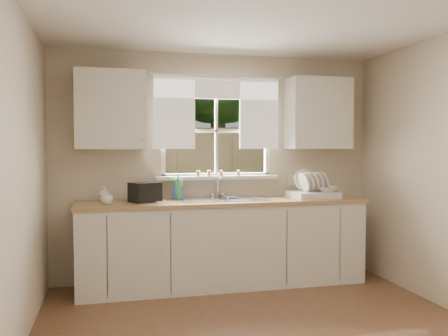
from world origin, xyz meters
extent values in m
cube|color=beige|center=(0.00, 2.00, 0.57)|extent=(3.60, 0.02, 1.15)
cube|color=beige|center=(0.00, 2.00, 2.33)|extent=(3.60, 0.02, 0.35)
cube|color=beige|center=(-1.20, 2.00, 1.65)|extent=(1.20, 0.02, 1.00)
cube|color=beige|center=(1.20, 2.00, 1.65)|extent=(1.20, 0.02, 1.00)
cube|color=beige|center=(-1.80, 0.00, 1.25)|extent=(0.02, 4.00, 2.50)
cube|color=silver|center=(0.00, 0.00, 2.50)|extent=(3.60, 4.00, 0.02)
cube|color=white|center=(0.00, 2.02, 1.15)|extent=(1.30, 0.06, 0.05)
cube|color=white|center=(0.00, 2.02, 2.15)|extent=(1.30, 0.06, 0.05)
cube|color=white|center=(-0.60, 2.02, 1.65)|extent=(0.05, 0.06, 1.05)
cube|color=white|center=(0.60, 2.02, 1.65)|extent=(0.05, 0.06, 1.05)
cube|color=white|center=(0.00, 2.02, 1.65)|extent=(0.03, 0.04, 1.00)
cube|color=white|center=(0.00, 2.02, 1.65)|extent=(1.20, 0.04, 0.03)
cube|color=white|center=(0.00, 1.96, 1.13)|extent=(1.38, 0.14, 0.04)
cylinder|color=white|center=(0.00, 1.94, 2.25)|extent=(1.50, 0.02, 0.02)
cube|color=white|center=(-0.48, 1.95, 1.85)|extent=(0.45, 0.02, 0.80)
cube|color=white|center=(0.48, 1.95, 1.85)|extent=(0.45, 0.02, 0.80)
cube|color=white|center=(0.00, 1.95, 2.10)|extent=(1.40, 0.02, 0.20)
cube|color=silver|center=(0.00, 1.68, 0.43)|extent=(3.00, 0.62, 0.87)
cube|color=#A68453|center=(0.00, 1.68, 0.89)|extent=(3.04, 0.65, 0.04)
cube|color=silver|center=(-1.15, 1.82, 1.85)|extent=(0.70, 0.33, 0.80)
cube|color=silver|center=(1.15, 1.82, 1.85)|extent=(0.70, 0.33, 0.80)
cube|color=beige|center=(0.88, 1.99, 1.08)|extent=(0.08, 0.01, 0.12)
cylinder|color=brown|center=(0.24, 1.94, 1.18)|extent=(0.04, 0.04, 0.06)
cylinder|color=brown|center=(0.04, 1.94, 1.18)|extent=(0.04, 0.04, 0.06)
cylinder|color=brown|center=(-0.22, 1.94, 1.18)|extent=(0.04, 0.04, 0.06)
cylinder|color=brown|center=(-0.10, 1.94, 1.18)|extent=(0.04, 0.04, 0.06)
cube|color=#335421|center=(0.00, 7.00, -0.02)|extent=(20.00, 10.00, 0.02)
cube|color=#9F8358|center=(0.00, 5.00, 0.90)|extent=(8.00, 0.10, 1.80)
cube|color=maroon|center=(-1.20, 8.50, 1.10)|extent=(3.00, 3.00, 2.20)
cube|color=black|center=(-1.20, 8.50, 2.35)|extent=(3.20, 3.20, 0.30)
cylinder|color=#423021|center=(1.40, 8.00, 1.60)|extent=(0.36, 0.36, 3.20)
sphere|color=#214716|center=(1.40, 8.00, 4.00)|extent=(4.00, 4.00, 4.00)
sphere|color=#214716|center=(0.30, 9.50, 4.50)|extent=(3.20, 3.20, 3.20)
cube|color=#B7B7BC|center=(0.00, 1.71, 0.83)|extent=(0.84, 0.46, 0.18)
cube|color=#B7B7BC|center=(0.00, 1.71, 0.92)|extent=(0.88, 0.50, 0.01)
cube|color=#B7B7BC|center=(0.00, 1.71, 0.89)|extent=(0.02, 0.41, 0.14)
cylinder|color=silver|center=(0.00, 1.96, 1.02)|extent=(0.03, 0.03, 0.22)
cylinder|color=silver|center=(0.00, 1.88, 1.13)|extent=(0.02, 0.18, 0.02)
sphere|color=silver|center=(-0.06, 1.96, 0.94)|extent=(0.05, 0.05, 0.05)
sphere|color=silver|center=(0.06, 1.96, 0.94)|extent=(0.05, 0.05, 0.05)
cube|color=silver|center=(1.02, 1.66, 0.94)|extent=(0.53, 0.42, 0.07)
cylinder|color=white|center=(0.97, 1.78, 1.10)|extent=(0.27, 0.10, 0.25)
cylinder|color=white|center=(0.90, 1.65, 1.09)|extent=(0.09, 0.23, 0.22)
cylinder|color=white|center=(0.96, 1.65, 1.09)|extent=(0.09, 0.23, 0.22)
cylinder|color=white|center=(1.02, 1.66, 1.09)|extent=(0.09, 0.23, 0.22)
cylinder|color=white|center=(1.08, 1.66, 1.09)|extent=(0.09, 0.23, 0.22)
cylinder|color=white|center=(1.14, 1.67, 1.09)|extent=(0.09, 0.23, 0.22)
imported|color=white|center=(1.16, 1.61, 1.01)|extent=(0.28, 0.28, 0.06)
imported|color=green|center=(-0.46, 1.82, 1.05)|extent=(0.14, 0.14, 0.28)
imported|color=blue|center=(-0.46, 1.83, 1.02)|extent=(0.12, 0.12, 0.22)
imported|color=beige|center=(-1.23, 1.84, 0.99)|extent=(0.13, 0.13, 0.16)
cylinder|color=silver|center=(-0.68, 1.67, 0.92)|extent=(0.16, 0.16, 0.01)
imported|color=silver|center=(-1.20, 1.55, 0.96)|extent=(0.15, 0.15, 0.09)
cube|color=black|center=(-0.82, 1.68, 1.01)|extent=(0.35, 0.33, 0.20)
camera|label=1|loc=(-1.17, -3.17, 1.49)|focal=38.00mm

